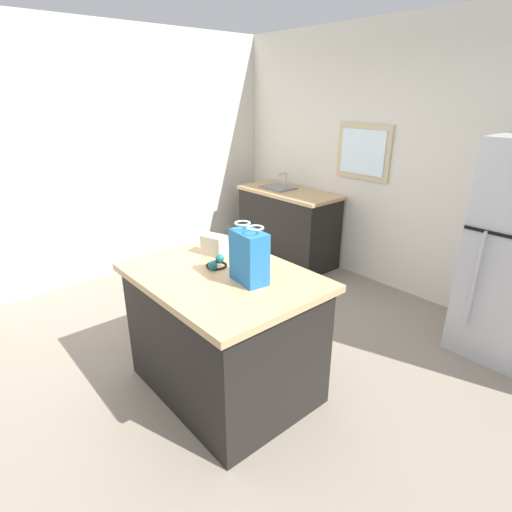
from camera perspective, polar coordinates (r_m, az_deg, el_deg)
ground at (r=3.34m, az=-5.39°, el=-16.12°), size 5.92×5.92×0.00m
back_wall at (r=4.57m, az=20.45°, el=12.02°), size 4.87×0.13×2.76m
left_wall at (r=4.90m, az=-23.26°, el=12.20°), size 0.10×4.93×2.76m
kitchen_island at (r=2.97m, az=-4.47°, el=-10.55°), size 1.31×0.98×0.92m
sink_counter at (r=5.28m, az=4.40°, el=4.34°), size 1.32×0.61×1.11m
shopping_bag at (r=2.57m, az=-0.97°, el=-0.06°), size 0.27×0.18×0.38m
small_box at (r=3.06m, az=-5.86°, el=1.54°), size 0.20×0.16×0.15m
bottle at (r=2.84m, az=0.83°, el=1.03°), size 0.05×0.05×0.27m
ear_defenders at (r=2.86m, az=-5.53°, el=-1.02°), size 0.21×0.21×0.06m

